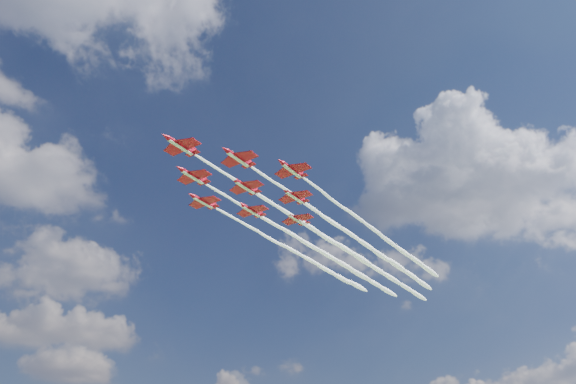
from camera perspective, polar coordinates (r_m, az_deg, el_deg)
name	(u,v)px	position (r m, az deg, el deg)	size (l,w,h in m)	color
jet_lead	(299,220)	(152.89, 1.09, -2.86)	(88.71, 42.66, 2.51)	#AC091C
jet_row2_port	(341,228)	(158.11, 5.41, -3.64)	(88.71, 42.66, 2.51)	#AC091C
jet_row2_starb	(300,239)	(164.69, 1.26, -4.82)	(88.71, 42.66, 2.51)	#AC091C
jet_row3_port	(381,235)	(164.20, 9.44, -4.34)	(88.71, 42.66, 2.51)	#AC091C
jet_row3_centre	(340,246)	(169.99, 5.29, -5.48)	(88.71, 42.66, 2.51)	#AC091C
jet_row3_starb	(302,256)	(176.67, 1.42, -6.51)	(88.71, 42.66, 2.51)	#AC091C
jet_row4_port	(377,252)	(176.08, 9.07, -6.07)	(88.71, 42.66, 2.51)	#AC091C
jet_row4_starb	(339,262)	(182.02, 5.19, -7.08)	(88.71, 42.66, 2.51)	#AC091C
jet_tail	(374,267)	(188.11, 8.73, -7.58)	(88.71, 42.66, 2.51)	#AC091C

